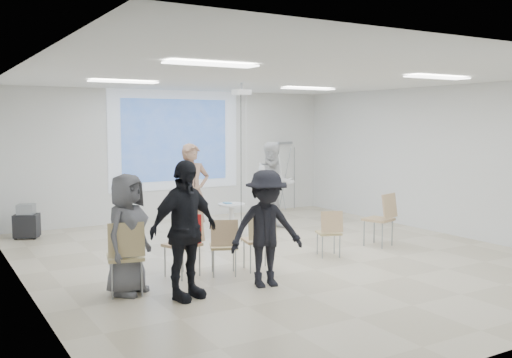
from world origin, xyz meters
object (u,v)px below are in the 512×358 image
player_right (274,181)px  audience_mid (266,221)px  chair_far_left (126,252)px  av_cart (27,223)px  player_left (192,186)px  chair_left_inner (224,242)px  chair_center (260,236)px  audience_outer (127,227)px  audience_left (184,220)px  chair_right_far (383,215)px  chair_right_inner (330,229)px  laptop (223,244)px  pedestal_table (232,217)px  flipchart_easel (286,160)px  chair_left_mid (186,240)px

player_right → audience_mid: player_right is taller
chair_far_left → av_cart: bearing=109.5°
player_left → chair_left_inner: 2.66m
chair_center → audience_outer: 2.12m
audience_left → chair_right_far: bearing=-3.5°
chair_right_inner → audience_left: size_ratio=0.39×
chair_center → chair_right_far: chair_right_far is taller
player_right → laptop: bearing=-114.3°
pedestal_table → player_left: (-0.90, -0.10, 0.69)m
chair_far_left → laptop: bearing=24.3°
chair_far_left → audience_outer: size_ratio=0.55×
chair_far_left → av_cart: (-0.51, 4.64, -0.27)m
laptop → chair_far_left: bearing=33.9°
laptop → audience_left: audience_left is taller
player_left → chair_far_left: player_left is taller
chair_left_inner → audience_mid: audience_mid is taller
player_left → player_right: player_left is taller
player_left → chair_left_inner: (-0.64, -2.52, -0.55)m
player_left → flipchart_easel: (3.63, 2.26, 0.24)m
player_right → chair_right_inner: player_right is taller
audience_mid → av_cart: audience_mid is taller
chair_center → audience_mid: (-0.33, -0.73, 0.37)m
pedestal_table → player_right: (1.15, 0.24, 0.65)m
player_left → audience_left: size_ratio=1.03×
audience_outer → player_right: bearing=-3.2°
pedestal_table → laptop: 2.95m
chair_far_left → audience_left: (0.61, -0.50, 0.44)m
player_right → av_cart: player_right is taller
audience_mid → flipchart_easel: audience_mid is taller
chair_far_left → audience_mid: size_ratio=0.54×
audience_left → chair_center: bearing=7.2°
chair_left_inner → chair_far_left: bearing=-149.0°
chair_far_left → audience_mid: (1.80, -0.55, 0.33)m
chair_left_inner → laptop: size_ratio=2.73×
audience_outer → chair_right_far: bearing=-33.6°
player_right → flipchart_easel: player_right is taller
flipchart_easel → audience_left: bearing=-156.9°
player_left → audience_mid: player_left is taller
audience_left → audience_outer: bearing=117.2°
chair_left_mid → chair_right_far: size_ratio=0.96×
chair_left_mid → chair_right_inner: chair_left_mid is taller
chair_right_inner → audience_outer: size_ratio=0.45×
chair_right_inner → audience_mid: audience_mid is taller
chair_left_mid → chair_left_inner: size_ratio=1.11×
laptop → audience_mid: size_ratio=0.17×
av_cart → player_left: bearing=-10.7°
pedestal_table → av_cart: 4.01m
chair_center → audience_outer: (-2.09, -0.10, 0.35)m
player_left → audience_mid: 3.31m
chair_right_inner → audience_left: bearing=-143.4°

